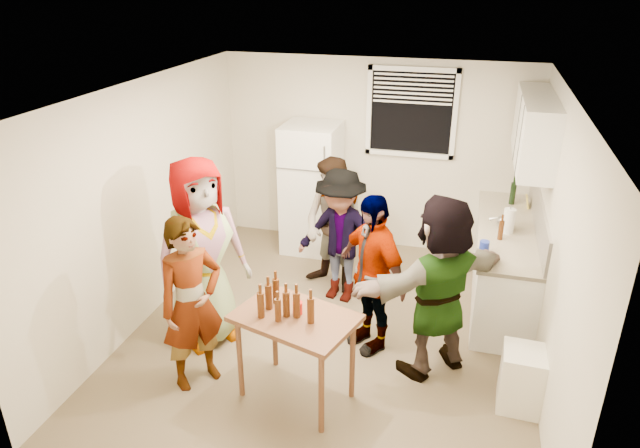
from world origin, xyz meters
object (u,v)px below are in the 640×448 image
(serving_table, at_px, (297,395))
(wine_bottle, at_px, (511,204))
(beer_bottle_counter, at_px, (500,239))
(guest_stripe, at_px, (200,378))
(kettle, at_px, (504,229))
(blue_cup, at_px, (483,253))
(guest_grey, at_px, (209,336))
(trash_bin, at_px, (522,382))
(refrigerator, at_px, (311,188))
(red_cup, at_px, (298,313))
(guest_orange, at_px, (432,366))
(guest_back_right, at_px, (339,297))
(guest_back_left, at_px, (333,287))
(beer_bottle_table, at_px, (278,321))
(guest_black, at_px, (369,343))

(serving_table, bearing_deg, wine_bottle, 58.11)
(beer_bottle_counter, distance_m, guest_stripe, 3.32)
(kettle, relative_size, blue_cup, 1.81)
(kettle, relative_size, guest_grey, 0.12)
(wine_bottle, relative_size, trash_bin, 0.48)
(blue_cup, height_order, guest_grey, blue_cup)
(refrigerator, relative_size, kettle, 7.29)
(refrigerator, bearing_deg, trash_bin, -44.10)
(red_cup, xyz_separation_m, guest_grey, (-1.15, 0.58, -0.83))
(guest_grey, bearing_deg, guest_orange, -49.03)
(guest_back_right, xyz_separation_m, guest_orange, (1.15, -1.00, 0.00))
(guest_back_right, height_order, guest_orange, guest_back_right)
(beer_bottle_counter, xyz_separation_m, guest_back_left, (-1.80, 0.08, -0.90))
(beer_bottle_table, height_order, guest_back_right, beer_bottle_table)
(red_cup, relative_size, guest_back_left, 0.07)
(red_cup, distance_m, guest_black, 1.30)
(trash_bin, xyz_separation_m, red_cup, (-1.89, -0.35, 0.58))
(guest_stripe, bearing_deg, refrigerator, 32.24)
(blue_cup, xyz_separation_m, trash_bin, (0.41, -1.08, -0.65))
(trash_bin, height_order, guest_stripe, trash_bin)
(serving_table, height_order, guest_grey, serving_table)
(guest_back_left, distance_m, guest_orange, 1.74)
(trash_bin, distance_m, red_cup, 2.01)
(trash_bin, height_order, guest_grey, trash_bin)
(refrigerator, distance_m, guest_black, 2.45)
(guest_stripe, bearing_deg, kettle, -13.82)
(kettle, xyz_separation_m, guest_black, (-1.23, -1.20, -0.90))
(serving_table, bearing_deg, beer_bottle_table, -136.90)
(beer_bottle_counter, relative_size, guest_grey, 0.11)
(trash_bin, bearing_deg, guest_back_right, 145.25)
(beer_bottle_table, distance_m, red_cup, 0.19)
(guest_black, bearing_deg, refrigerator, 163.28)
(beer_bottle_table, bearing_deg, red_cup, 49.81)
(kettle, distance_m, red_cup, 2.69)
(blue_cup, xyz_separation_m, guest_stripe, (-2.43, -1.49, -0.90))
(guest_black, bearing_deg, blue_cup, 70.56)
(beer_bottle_table, height_order, red_cup, beer_bottle_table)
(red_cup, bearing_deg, trash_bin, 10.46)
(wine_bottle, bearing_deg, red_cup, -122.10)
(refrigerator, xyz_separation_m, blue_cup, (2.19, -1.44, 0.05))
(serving_table, height_order, guest_back_right, serving_table)
(trash_bin, height_order, serving_table, trash_bin)
(guest_back_right, relative_size, guest_black, 0.96)
(beer_bottle_counter, distance_m, serving_table, 2.63)
(guest_back_left, bearing_deg, guest_grey, -103.91)
(refrigerator, relative_size, serving_table, 1.72)
(beer_bottle_table, distance_m, guest_stripe, 1.17)
(beer_bottle_counter, bearing_deg, guest_orange, -115.44)
(trash_bin, distance_m, guest_back_left, 2.57)
(refrigerator, xyz_separation_m, guest_stripe, (-0.24, -2.93, -0.85))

